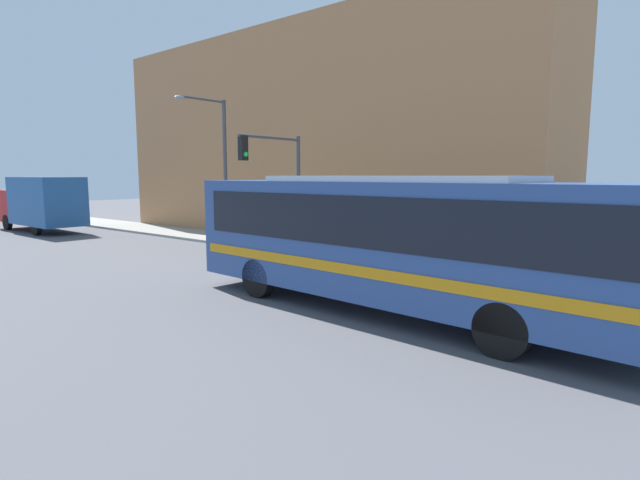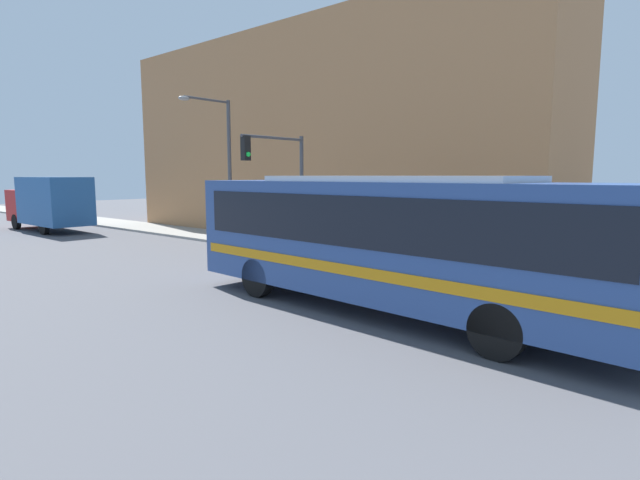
# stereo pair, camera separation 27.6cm
# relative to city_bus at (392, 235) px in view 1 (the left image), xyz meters

# --- Properties ---
(ground_plane) EXTENTS (120.00, 120.00, 0.00)m
(ground_plane) POSITION_rel_city_bus_xyz_m (0.34, -2.07, -1.85)
(ground_plane) COLOR #515156
(sidewalk) EXTENTS (2.91, 70.00, 0.12)m
(sidewalk) POSITION_rel_city_bus_xyz_m (6.29, 17.93, -1.79)
(sidewalk) COLOR gray
(sidewalk) RESTS_ON ground_plane
(building_facade) EXTENTS (6.00, 25.02, 10.47)m
(building_facade) POSITION_rel_city_bus_xyz_m (10.74, 11.44, 3.39)
(building_facade) COLOR #B27A4C
(building_facade) RESTS_ON ground_plane
(city_bus) EXTENTS (3.06, 11.36, 3.19)m
(city_bus) POSITION_rel_city_bus_xyz_m (0.00, 0.00, 0.00)
(city_bus) COLOR #2D4C8C
(city_bus) RESTS_ON ground_plane
(delivery_truck) EXTENTS (2.33, 7.13, 3.11)m
(delivery_truck) POSITION_rel_city_bus_xyz_m (1.93, 24.50, -0.16)
(delivery_truck) COLOR #265999
(delivery_truck) RESTS_ON ground_plane
(fire_hydrant) EXTENTS (0.28, 0.37, 0.80)m
(fire_hydrant) POSITION_rel_city_bus_xyz_m (5.44, 0.02, -1.33)
(fire_hydrant) COLOR red
(fire_hydrant) RESTS_ON sidewalk
(traffic_light_pole) EXTENTS (3.28, 0.35, 4.67)m
(traffic_light_pole) POSITION_rel_city_bus_xyz_m (4.39, 7.97, 1.51)
(traffic_light_pole) COLOR #47474C
(traffic_light_pole) RESTS_ON sidewalk
(parking_meter) EXTENTS (0.14, 0.14, 1.37)m
(parking_meter) POSITION_rel_city_bus_xyz_m (5.44, 4.96, -0.81)
(parking_meter) COLOR #47474C
(parking_meter) RESTS_ON sidewalk
(street_lamp) EXTENTS (2.78, 0.28, 6.58)m
(street_lamp) POSITION_rel_city_bus_xyz_m (5.29, 12.75, 2.24)
(street_lamp) COLOR #47474C
(street_lamp) RESTS_ON sidewalk
(pedestrian_near_corner) EXTENTS (0.34, 0.34, 1.84)m
(pedestrian_near_corner) POSITION_rel_city_bus_xyz_m (6.40, 2.28, -0.78)
(pedestrian_near_corner) COLOR #23283D
(pedestrian_near_corner) RESTS_ON sidewalk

